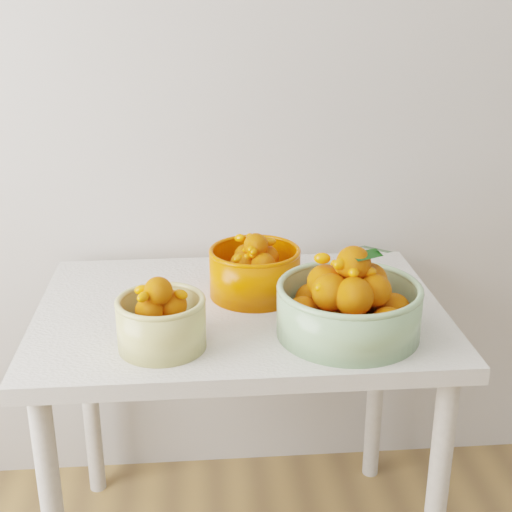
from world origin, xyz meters
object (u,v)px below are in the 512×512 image
object	(u,v)px
bowl_cream	(161,321)
table	(240,341)
bowl_orange	(255,271)
bowl_green	(349,304)

from	to	relation	value
bowl_cream	table	bearing A→B (deg)	47.08
table	bowl_orange	world-z (taller)	bowl_orange
bowl_orange	table	bearing A→B (deg)	-121.80
bowl_cream	bowl_orange	distance (m)	0.35
table	bowl_cream	bearing A→B (deg)	-132.92
table	bowl_orange	xyz separation A→B (m)	(0.04, 0.07, 0.16)
bowl_green	bowl_orange	size ratio (longest dim) A/B	1.44
bowl_green	table	bearing A→B (deg)	144.91
table	bowl_cream	distance (m)	0.31
table	bowl_orange	size ratio (longest dim) A/B	3.34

